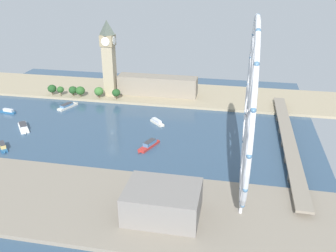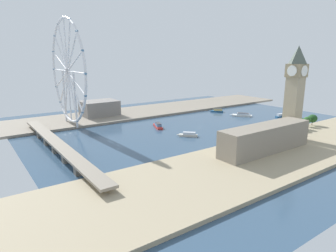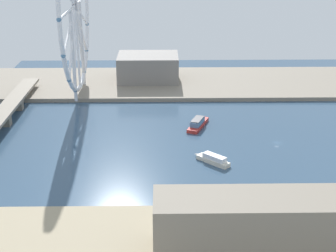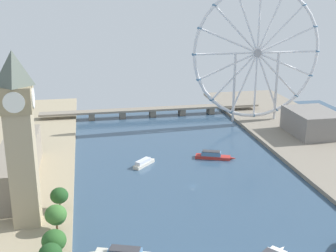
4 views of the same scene
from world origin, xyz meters
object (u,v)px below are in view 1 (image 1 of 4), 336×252
parliament_block (157,85)px  tour_boat_1 (149,145)px  riverside_hall (163,202)px  tour_boat_0 (8,111)px  river_bridge (288,140)px  ferris_wheel (249,113)px  clock_tower (109,57)px  tour_boat_2 (68,106)px  tour_boat_3 (23,127)px  tour_boat_4 (157,122)px  tour_boat_5 (3,147)px

parliament_block → tour_boat_1: 144.09m
riverside_hall → tour_boat_0: size_ratio=2.19×
river_bridge → riverside_hall: bearing=-36.2°
ferris_wheel → clock_tower: bearing=-139.3°
tour_boat_0 → river_bridge: bearing=-177.2°
tour_boat_0 → tour_boat_2: (-29.67, 60.69, 0.03)m
tour_boat_3 → parliament_block: bearing=99.5°
tour_boat_0 → tour_boat_1: (51.90, 181.82, 0.20)m
clock_tower → tour_boat_4: (74.61, 78.22, -50.09)m
tour_boat_2 → tour_boat_3: tour_boat_2 is taller
parliament_block → tour_boat_5: parliament_block is taller
clock_tower → river_bridge: 239.21m
tour_boat_2 → riverside_hall: bearing=-119.9°
clock_tower → tour_boat_0: 135.47m
riverside_hall → tour_boat_1: 107.82m
tour_boat_0 → tour_boat_4: size_ratio=1.16×
tour_boat_1 → tour_boat_5: size_ratio=1.66×
river_bridge → tour_boat_3: 269.15m
clock_tower → tour_boat_2: size_ratio=2.95×
clock_tower → tour_boat_0: size_ratio=4.13×
tour_boat_0 → tour_boat_1: size_ratio=0.74×
ferris_wheel → tour_boat_0: (-119.21, -268.52, -66.58)m
tour_boat_2 → tour_boat_3: bearing=-175.9°
parliament_block → riverside_hall: parliament_block is taller
tour_boat_3 → tour_boat_4: (-39.82, 135.49, -0.05)m
parliament_block → tour_boat_2: size_ratio=3.19×
tour_boat_0 → tour_boat_5: tour_boat_5 is taller
tour_boat_1 → tour_boat_3: (-14.88, -139.81, -0.21)m
riverside_hall → tour_boat_4: size_ratio=2.54×
parliament_block → riverside_hall: bearing=13.5°
parliament_block → tour_boat_4: parliament_block is taller
ferris_wheel → tour_boat_1: bearing=-127.8°
river_bridge → tour_boat_4: bearing=-101.6°
clock_tower → riverside_hall: (230.77, 117.25, -38.63)m
ferris_wheel → tour_boat_4: 166.17m
tour_boat_4 → tour_boat_3: bearing=-119.2°
riverside_hall → tour_boat_0: riverside_hall is taller
ferris_wheel → tour_boat_3: size_ratio=4.48×
tour_boat_3 → tour_boat_5: (45.40, 6.12, 0.38)m
river_bridge → tour_boat_0: 311.83m
ferris_wheel → tour_boat_3: (-82.19, -226.51, -66.60)m
clock_tower → river_bridge: (101.87, 211.55, -45.73)m
ferris_wheel → tour_boat_5: 233.04m
riverside_hall → river_bridge: riverside_hall is taller
tour_boat_0 → tour_boat_2: 67.55m
tour_boat_4 → tour_boat_1: bearing=-41.1°
river_bridge → tour_boat_2: 255.97m
parliament_block → tour_boat_5: bearing=-32.6°
clock_tower → tour_boat_0: clock_tower is taller
clock_tower → tour_boat_3: (114.43, -57.27, -50.04)m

